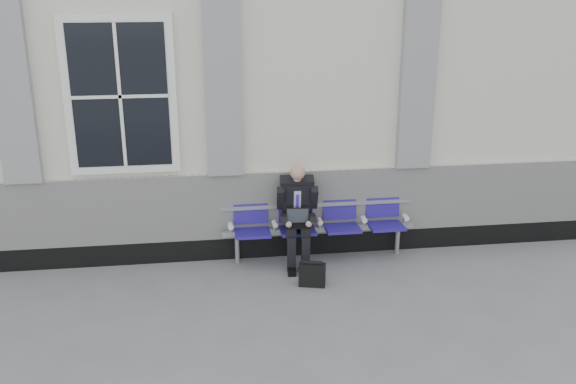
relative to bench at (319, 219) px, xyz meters
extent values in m
plane|color=slate|center=(-2.81, -1.32, -0.55)|extent=(70.00, 70.00, 0.00)
cube|color=beige|center=(-2.81, 2.18, 1.55)|extent=(14.00, 4.00, 4.20)
cube|color=black|center=(-2.81, 0.15, -0.40)|extent=(14.00, 0.10, 0.30)
cube|color=silver|center=(-2.81, 0.14, 0.20)|extent=(14.00, 0.08, 0.90)
cube|color=gray|center=(-3.71, 0.12, 1.85)|extent=(0.45, 0.14, 2.40)
cube|color=gray|center=(-1.21, 0.12, 1.85)|extent=(0.45, 0.14, 2.40)
cube|color=gray|center=(1.29, 0.12, 1.85)|extent=(0.45, 0.14, 2.40)
cube|color=white|center=(-2.46, 0.14, 1.70)|extent=(1.35, 0.10, 1.95)
cube|color=black|center=(-2.46, 0.09, 1.70)|extent=(1.15, 0.02, 1.75)
cube|color=#9EA0A3|center=(0.00, -0.02, -0.13)|extent=(2.60, 0.07, 0.07)
cube|color=#9EA0A3|center=(0.00, 0.10, 0.18)|extent=(2.60, 0.05, 0.05)
cylinder|color=#9EA0A3|center=(-1.10, -0.02, -0.36)|extent=(0.06, 0.06, 0.39)
cylinder|color=#9EA0A3|center=(1.10, -0.02, -0.36)|extent=(0.06, 0.06, 0.39)
cube|color=navy|center=(-0.90, -0.10, -0.10)|extent=(0.46, 0.42, 0.07)
cube|color=navy|center=(-0.90, 0.11, 0.16)|extent=(0.46, 0.10, 0.40)
cube|color=navy|center=(-0.30, -0.10, -0.10)|extent=(0.46, 0.42, 0.07)
cube|color=navy|center=(-0.30, 0.11, 0.16)|extent=(0.46, 0.10, 0.40)
cube|color=navy|center=(0.30, -0.10, -0.10)|extent=(0.46, 0.42, 0.07)
cube|color=navy|center=(0.30, 0.11, 0.16)|extent=(0.46, 0.10, 0.40)
cube|color=navy|center=(0.90, -0.10, -0.10)|extent=(0.46, 0.42, 0.07)
cube|color=navy|center=(0.90, 0.11, 0.16)|extent=(0.46, 0.10, 0.40)
cylinder|color=white|center=(-1.18, -0.07, 0.00)|extent=(0.07, 0.12, 0.07)
cylinder|color=white|center=(-0.60, -0.07, 0.00)|extent=(0.07, 0.12, 0.07)
cylinder|color=white|center=(0.00, -0.07, 0.00)|extent=(0.07, 0.12, 0.07)
cylinder|color=white|center=(0.60, -0.07, 0.00)|extent=(0.07, 0.12, 0.07)
cylinder|color=white|center=(1.18, -0.07, 0.00)|extent=(0.07, 0.12, 0.07)
cube|color=black|center=(-0.43, -0.43, -0.51)|extent=(0.12, 0.24, 0.08)
cube|color=black|center=(-0.24, -0.45, -0.51)|extent=(0.12, 0.24, 0.08)
cube|color=black|center=(-0.42, -0.38, -0.31)|extent=(0.12, 0.13, 0.47)
cube|color=black|center=(-0.24, -0.39, -0.31)|extent=(0.12, 0.13, 0.47)
cube|color=black|center=(-0.40, -0.18, -0.02)|extent=(0.16, 0.42, 0.13)
cube|color=black|center=(-0.22, -0.19, -0.02)|extent=(0.16, 0.42, 0.13)
cube|color=black|center=(-0.30, -0.01, 0.28)|extent=(0.41, 0.34, 0.58)
cube|color=#B3C3EC|center=(-0.31, -0.11, 0.30)|extent=(0.10, 0.10, 0.33)
cube|color=#4329C2|center=(-0.31, -0.12, 0.28)|extent=(0.05, 0.08, 0.27)
cube|color=black|center=(-0.30, -0.03, 0.56)|extent=(0.45, 0.25, 0.13)
cylinder|color=tan|center=(-0.30, -0.08, 0.62)|extent=(0.10, 0.10, 0.09)
sphere|color=tan|center=(-0.31, -0.13, 0.71)|extent=(0.19, 0.19, 0.19)
cube|color=black|center=(-0.52, -0.08, 0.36)|extent=(0.11, 0.27, 0.34)
cube|color=black|center=(-0.09, -0.11, 0.36)|extent=(0.11, 0.27, 0.34)
cube|color=black|center=(-0.50, -0.24, 0.14)|extent=(0.11, 0.29, 0.13)
cube|color=black|center=(-0.14, -0.27, 0.14)|extent=(0.11, 0.29, 0.13)
sphere|color=tan|center=(-0.46, -0.38, 0.10)|extent=(0.08, 0.08, 0.08)
sphere|color=tan|center=(-0.20, -0.40, 0.10)|extent=(0.08, 0.08, 0.08)
cube|color=black|center=(-0.32, -0.31, 0.06)|extent=(0.32, 0.23, 0.02)
cube|color=black|center=(-0.32, -0.21, 0.15)|extent=(0.31, 0.11, 0.19)
cube|color=black|center=(-0.32, -0.22, 0.15)|extent=(0.28, 0.09, 0.16)
cube|color=black|center=(-0.23, -0.82, -0.41)|extent=(0.35, 0.22, 0.29)
cylinder|color=black|center=(-0.23, -0.82, -0.24)|extent=(0.26, 0.12, 0.05)
camera|label=1|loc=(-1.49, -7.86, 3.10)|focal=40.00mm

